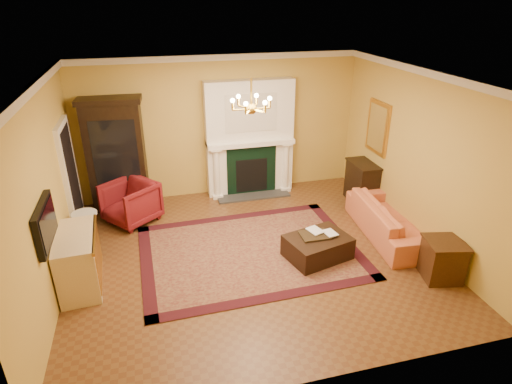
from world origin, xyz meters
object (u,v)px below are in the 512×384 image
object	(u,v)px
china_cabinet	(117,157)
console_table	(362,183)
pedestal_table	(87,230)
wingback_armchair	(130,201)
commode	(79,260)
coral_sofa	(390,215)
leather_ottoman	(318,247)
end_table	(442,261)

from	to	relation	value
china_cabinet	console_table	bearing A→B (deg)	-7.30
pedestal_table	wingback_armchair	bearing A→B (deg)	53.06
commode	console_table	size ratio (longest dim) A/B	1.39
pedestal_table	coral_sofa	bearing A→B (deg)	-8.53
china_cabinet	wingback_armchair	bearing A→B (deg)	-70.70
pedestal_table	leather_ottoman	world-z (taller)	pedestal_table
china_cabinet	coral_sofa	size ratio (longest dim) A/B	1.01
commode	end_table	world-z (taller)	commode
coral_sofa	console_table	distance (m)	1.44
coral_sofa	leather_ottoman	bearing A→B (deg)	108.52
china_cabinet	coral_sofa	bearing A→B (deg)	-22.73
china_cabinet	coral_sofa	xyz separation A→B (m)	(4.79, -2.47, -0.68)
wingback_armchair	coral_sofa	xyz separation A→B (m)	(4.60, -1.74, -0.02)
leather_ottoman	commode	bearing A→B (deg)	162.22
pedestal_table	commode	size ratio (longest dim) A/B	0.64
wingback_armchair	coral_sofa	bearing A→B (deg)	30.88
commode	leather_ottoman	bearing A→B (deg)	-6.61
pedestal_table	coral_sofa	size ratio (longest dim) A/B	0.35
wingback_armchair	console_table	world-z (taller)	wingback_armchair
china_cabinet	wingback_armchair	world-z (taller)	china_cabinet
wingback_armchair	pedestal_table	bearing A→B (deg)	-75.26
end_table	wingback_armchair	bearing A→B (deg)	146.30
coral_sofa	end_table	xyz separation A→B (m)	(0.11, -1.39, -0.11)
pedestal_table	end_table	xyz separation A→B (m)	(5.42, -2.19, -0.12)
console_table	wingback_armchair	bearing A→B (deg)	176.46
coral_sofa	leather_ottoman	distance (m)	1.61
console_table	commode	bearing A→B (deg)	-163.67
end_table	leather_ottoman	bearing A→B (deg)	148.43
end_table	console_table	size ratio (longest dim) A/B	0.73
wingback_armchair	leather_ottoman	world-z (taller)	wingback_armchair
end_table	china_cabinet	bearing A→B (deg)	141.75
coral_sofa	leather_ottoman	world-z (taller)	coral_sofa
wingback_armchair	commode	bearing A→B (deg)	-59.66
china_cabinet	end_table	bearing A→B (deg)	-33.71
pedestal_table	commode	xyz separation A→B (m)	(-0.03, -0.95, 0.00)
pedestal_table	console_table	size ratio (longest dim) A/B	0.89
china_cabinet	coral_sofa	world-z (taller)	china_cabinet
console_table	pedestal_table	bearing A→B (deg)	-173.16
china_cabinet	end_table	size ratio (longest dim) A/B	3.53
end_table	leather_ottoman	xyz separation A→B (m)	(-1.66, 1.02, -0.11)
leather_ottoman	wingback_armchair	bearing A→B (deg)	130.62
leather_ottoman	end_table	bearing A→B (deg)	-46.13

